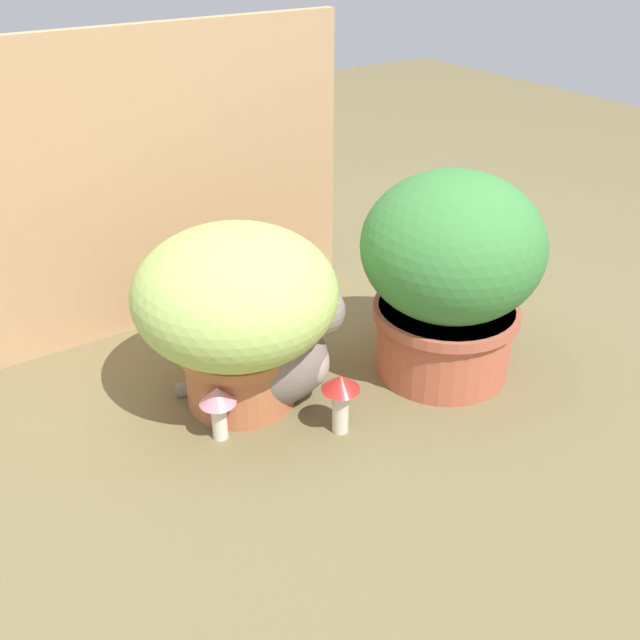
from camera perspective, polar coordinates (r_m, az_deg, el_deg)
name	(u,v)px	position (r m, az deg, el deg)	size (l,w,h in m)	color
ground_plane	(297,415)	(1.57, -1.79, -7.47)	(6.00, 6.00, 0.00)	brown
cardboard_backdrop	(158,184)	(1.83, -12.64, 10.43)	(1.02, 0.03, 0.73)	tan
grass_planter	(236,307)	(1.50, -6.61, 1.06)	(0.43, 0.43, 0.40)	#B9683F
leafy_planter	(450,271)	(1.61, 10.20, 3.83)	(0.40, 0.40, 0.48)	#C15E41
cat	(275,354)	(1.55, -3.53, -2.71)	(0.34, 0.30, 0.32)	gray
mushroom_ornament_pink	(218,403)	(1.47, -8.04, -6.46)	(0.08, 0.08, 0.12)	white
mushroom_ornament_red	(341,393)	(1.47, 1.64, -5.74)	(0.08, 0.08, 0.14)	beige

